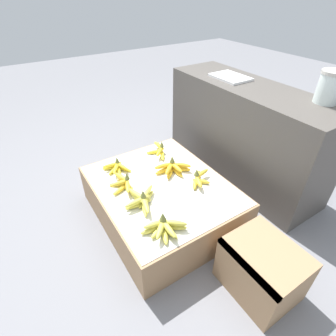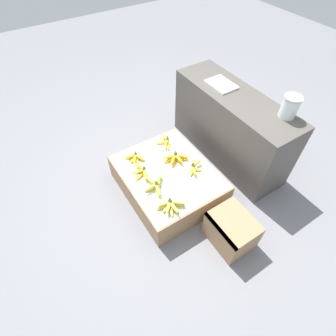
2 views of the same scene
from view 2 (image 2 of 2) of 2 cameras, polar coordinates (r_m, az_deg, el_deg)
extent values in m
plane|color=slate|center=(2.65, -0.07, -4.64)|extent=(10.00, 10.00, 0.00)
cube|color=#997551|center=(2.54, -0.07, -2.80)|extent=(0.96, 0.80, 0.27)
cube|color=silver|center=(2.43, -0.07, -0.76)|extent=(0.93, 0.77, 0.00)
cube|color=#4C4742|center=(2.80, 13.33, 8.71)|extent=(1.37, 0.44, 0.75)
cube|color=#997551|center=(2.29, 13.59, -13.05)|extent=(0.37, 0.31, 0.30)
cube|color=brown|center=(2.12, 11.36, -13.25)|extent=(0.37, 0.02, 0.02)
ellipsoid|color=yellow|center=(2.56, -7.91, 2.34)|extent=(0.07, 0.14, 0.03)
ellipsoid|color=yellow|center=(2.54, -7.43, 1.98)|extent=(0.09, 0.13, 0.03)
ellipsoid|color=yellow|center=(2.53, -6.85, 1.97)|extent=(0.14, 0.06, 0.03)
ellipsoid|color=yellow|center=(2.54, -6.11, 2.16)|extent=(0.13, 0.09, 0.03)
ellipsoid|color=yellow|center=(2.53, -7.86, 2.67)|extent=(0.05, 0.14, 0.03)
ellipsoid|color=yellow|center=(2.51, -7.20, 2.13)|extent=(0.13, 0.10, 0.03)
ellipsoid|color=yellow|center=(2.52, -6.43, 2.50)|extent=(0.14, 0.06, 0.03)
cone|color=olive|center=(2.52, -7.13, 3.45)|extent=(0.03, 0.03, 0.04)
ellipsoid|color=gold|center=(2.44, -5.86, -0.24)|extent=(0.13, 0.06, 0.03)
ellipsoid|color=gold|center=(2.42, -6.41, -0.85)|extent=(0.09, 0.12, 0.03)
ellipsoid|color=gold|center=(2.39, -6.16, -1.79)|extent=(0.07, 0.13, 0.03)
ellipsoid|color=gold|center=(2.38, -4.68, -1.74)|extent=(0.13, 0.05, 0.03)
ellipsoid|color=gold|center=(2.43, -6.24, 0.34)|extent=(0.13, 0.07, 0.03)
ellipsoid|color=gold|center=(2.38, -6.38, -0.83)|extent=(0.04, 0.13, 0.03)
ellipsoid|color=gold|center=(2.36, -5.06, -1.39)|extent=(0.13, 0.08, 0.03)
cone|color=olive|center=(2.37, -5.26, 0.24)|extent=(0.03, 0.03, 0.05)
ellipsoid|color=gold|center=(2.32, -2.19, -3.50)|extent=(0.11, 0.16, 0.03)
ellipsoid|color=gold|center=(2.32, -3.20, -3.51)|extent=(0.17, 0.07, 0.03)
ellipsoid|color=gold|center=(2.29, -3.31, -4.38)|extent=(0.04, 0.17, 0.03)
ellipsoid|color=gold|center=(2.28, -2.40, -4.75)|extent=(0.17, 0.09, 0.03)
ellipsoid|color=gold|center=(2.30, -2.14, -2.69)|extent=(0.13, 0.15, 0.03)
ellipsoid|color=gold|center=(2.30, -3.38, -2.98)|extent=(0.17, 0.07, 0.03)
ellipsoid|color=gold|center=(2.27, -3.39, -4.05)|extent=(0.04, 0.17, 0.03)
ellipsoid|color=gold|center=(2.25, -2.30, -4.37)|extent=(0.17, 0.07, 0.03)
cone|color=olive|center=(2.25, -2.60, -2.98)|extent=(0.04, 0.04, 0.05)
ellipsoid|color=gold|center=(2.18, -1.06, -8.37)|extent=(0.05, 0.14, 0.03)
ellipsoid|color=gold|center=(2.18, -0.12, -8.45)|extent=(0.08, 0.14, 0.03)
ellipsoid|color=gold|center=(2.16, 0.66, -9.09)|extent=(0.14, 0.08, 0.03)
ellipsoid|color=gold|center=(2.18, 1.21, -8.55)|extent=(0.14, 0.05, 0.03)
ellipsoid|color=gold|center=(2.19, 2.03, -7.95)|extent=(0.11, 0.12, 0.03)
ellipsoid|color=gold|center=(2.16, -0.61, -7.71)|extent=(0.05, 0.14, 0.03)
ellipsoid|color=gold|center=(2.14, 0.09, -8.51)|extent=(0.12, 0.12, 0.03)
ellipsoid|color=gold|center=(2.14, 1.21, -8.44)|extent=(0.14, 0.03, 0.03)
ellipsoid|color=gold|center=(2.16, 2.04, -7.55)|extent=(0.11, 0.12, 0.03)
cone|color=olive|center=(2.14, 0.41, -6.74)|extent=(0.04, 0.04, 0.05)
ellipsoid|color=yellow|center=(2.73, -0.49, 6.59)|extent=(0.14, 0.07, 0.03)
ellipsoid|color=yellow|center=(2.68, -1.29, 5.52)|extent=(0.07, 0.13, 0.03)
ellipsoid|color=yellow|center=(2.64, -0.02, 4.83)|extent=(0.13, 0.09, 0.03)
ellipsoid|color=yellow|center=(2.69, -0.60, 6.63)|extent=(0.13, 0.03, 0.03)
ellipsoid|color=yellow|center=(2.63, -0.45, 5.41)|extent=(0.11, 0.12, 0.03)
cone|color=olive|center=(2.64, -0.12, 6.74)|extent=(0.03, 0.03, 0.05)
ellipsoid|color=gold|center=(2.50, 0.30, 1.74)|extent=(0.03, 0.14, 0.03)
ellipsoid|color=gold|center=(2.49, 1.29, 1.30)|extent=(0.12, 0.12, 0.03)
ellipsoid|color=gold|center=(2.50, 2.31, 1.59)|extent=(0.14, 0.03, 0.03)
ellipsoid|color=gold|center=(2.52, 3.00, 2.12)|extent=(0.12, 0.12, 0.03)
ellipsoid|color=gold|center=(2.49, 0.27, 2.44)|extent=(0.05, 0.14, 0.03)
ellipsoid|color=gold|center=(2.47, 1.17, 1.89)|extent=(0.11, 0.13, 0.03)
ellipsoid|color=gold|center=(2.48, 2.22, 2.19)|extent=(0.14, 0.03, 0.03)
ellipsoid|color=gold|center=(2.50, 3.07, 2.61)|extent=(0.12, 0.12, 0.03)
cone|color=olive|center=(2.48, 1.62, 3.50)|extent=(0.04, 0.04, 0.05)
ellipsoid|color=gold|center=(2.42, 5.18, -0.71)|extent=(0.10, 0.10, 0.03)
ellipsoid|color=gold|center=(2.44, 6.07, -0.27)|extent=(0.11, 0.10, 0.03)
ellipsoid|color=gold|center=(2.48, 5.59, 0.79)|extent=(0.10, 0.11, 0.03)
ellipsoid|color=gold|center=(2.39, 5.65, -0.50)|extent=(0.12, 0.07, 0.03)
ellipsoid|color=gold|center=(2.45, 6.29, 1.07)|extent=(0.05, 0.12, 0.03)
cone|color=olive|center=(2.39, 5.42, 0.98)|extent=(0.04, 0.04, 0.05)
cylinder|color=silver|center=(2.42, 24.93, 11.81)|extent=(0.14, 0.14, 0.17)
cylinder|color=#B7B2A8|center=(2.37, 25.68, 13.61)|extent=(0.15, 0.15, 0.02)
cube|color=white|center=(2.69, 11.54, 17.41)|extent=(0.28, 0.21, 0.02)
camera|label=1|loc=(0.81, 3.33, -22.75)|focal=28.00mm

